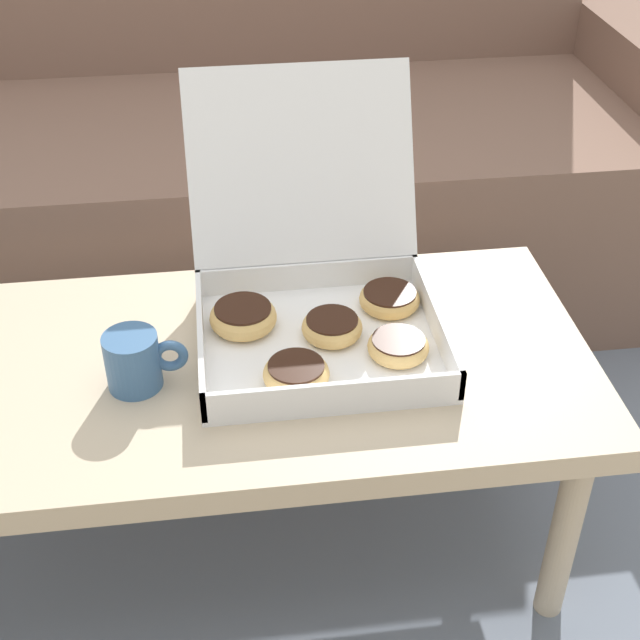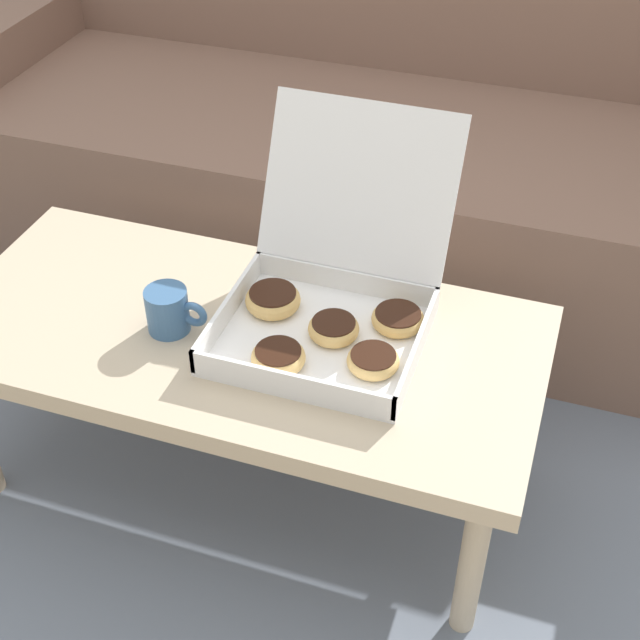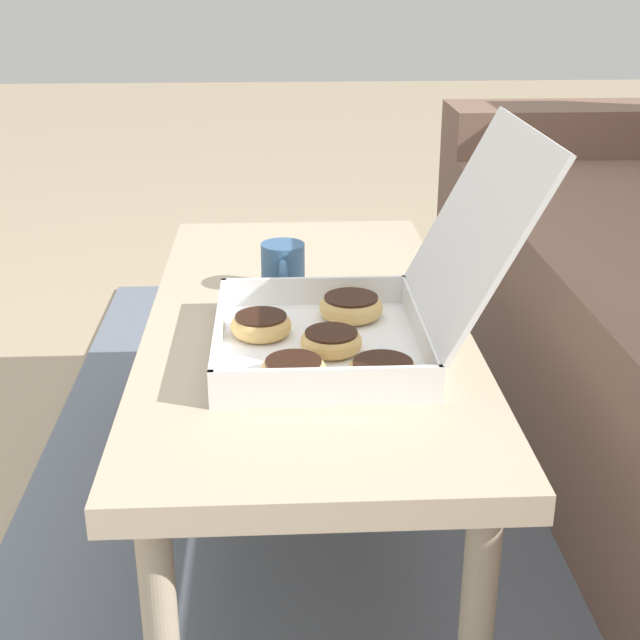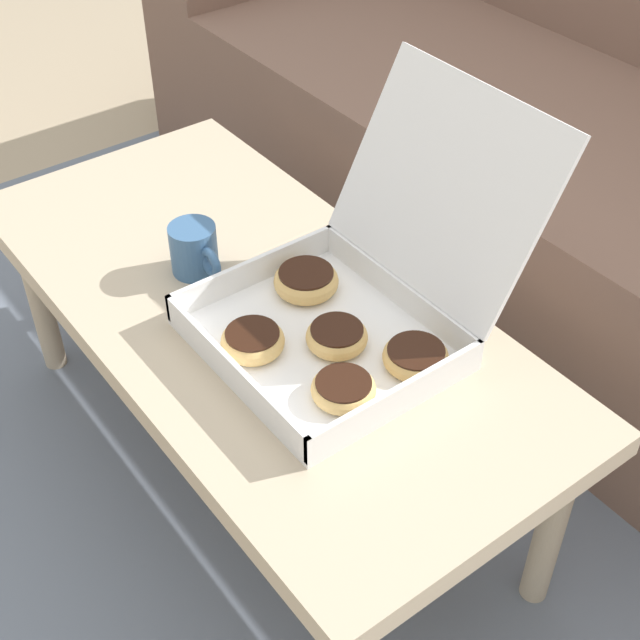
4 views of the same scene
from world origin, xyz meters
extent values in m
plane|color=tan|center=(0.00, 0.00, 0.00)|extent=(12.00, 12.00, 0.00)
cube|color=slate|center=(0.00, 0.30, 0.01)|extent=(2.45, 1.82, 0.01)
cube|color=#7A5B4C|center=(-1.05, 0.77, 0.29)|extent=(0.24, 0.84, 0.58)
cube|color=#C6B293|center=(0.00, -0.08, 0.38)|extent=(1.09, 0.51, 0.04)
cylinder|color=#C6B293|center=(-0.49, -0.28, 0.18)|extent=(0.04, 0.04, 0.36)
cylinder|color=#C6B293|center=(0.49, -0.28, 0.18)|extent=(0.04, 0.04, 0.36)
cylinder|color=#C6B293|center=(-0.49, 0.12, 0.18)|extent=(0.04, 0.04, 0.36)
cylinder|color=#C6B293|center=(0.49, 0.12, 0.18)|extent=(0.04, 0.04, 0.36)
cube|color=white|center=(0.15, -0.06, 0.41)|extent=(0.36, 0.31, 0.01)
cube|color=white|center=(0.15, -0.21, 0.43)|extent=(0.36, 0.01, 0.05)
cube|color=white|center=(0.15, 0.09, 0.43)|extent=(0.36, 0.01, 0.05)
cube|color=white|center=(-0.03, -0.06, 0.43)|extent=(0.01, 0.31, 0.05)
cube|color=white|center=(0.32, -0.06, 0.43)|extent=(0.01, 0.31, 0.05)
cube|color=white|center=(0.15, 0.16, 0.59)|extent=(0.36, 0.15, 0.28)
torus|color=#E0B266|center=(0.04, -0.01, 0.43)|extent=(0.10, 0.10, 0.04)
cylinder|color=black|center=(0.04, -0.01, 0.44)|extent=(0.09, 0.09, 0.02)
torus|color=#E0B266|center=(0.17, -0.05, 0.43)|extent=(0.09, 0.09, 0.03)
cylinder|color=black|center=(0.17, -0.05, 0.44)|extent=(0.08, 0.08, 0.01)
torus|color=#E0B266|center=(0.10, -0.15, 0.43)|extent=(0.09, 0.09, 0.03)
cylinder|color=black|center=(0.10, -0.15, 0.44)|extent=(0.08, 0.08, 0.01)
torus|color=#E0B266|center=(0.27, 0.02, 0.43)|extent=(0.10, 0.10, 0.03)
cylinder|color=black|center=(0.27, 0.02, 0.43)|extent=(0.08, 0.08, 0.01)
torus|color=#E0B266|center=(0.26, -0.10, 0.43)|extent=(0.09, 0.09, 0.03)
cylinder|color=black|center=(0.26, -0.10, 0.43)|extent=(0.08, 0.08, 0.01)
cylinder|color=#3D6693|center=(-0.12, -0.11, 0.45)|extent=(0.08, 0.08, 0.08)
torus|color=#3D6693|center=(-0.07, -0.11, 0.45)|extent=(0.05, 0.01, 0.05)
camera|label=1|loc=(0.01, -1.11, 1.21)|focal=50.00mm
camera|label=2|loc=(0.53, -1.19, 1.43)|focal=50.00mm
camera|label=3|loc=(1.36, -0.12, 0.95)|focal=50.00mm
camera|label=4|loc=(0.92, -0.65, 1.29)|focal=50.00mm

